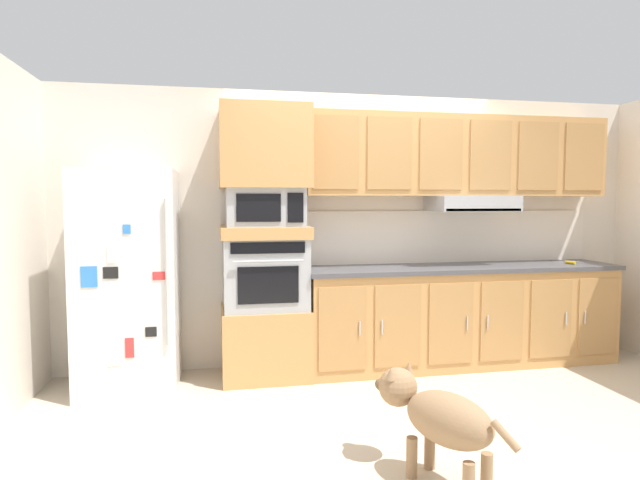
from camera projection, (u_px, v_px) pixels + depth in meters
name	position (u px, v px, depth m)	size (l,w,h in m)	color
ground_plane	(397.00, 399.00, 4.05)	(9.60, 9.60, 0.00)	beige
back_kitchen_wall	(359.00, 229.00, 5.04)	(6.20, 0.12, 2.50)	silver
refrigerator	(129.00, 280.00, 4.25)	(0.76, 0.73, 1.76)	white
oven_base_cabinet	(265.00, 342.00, 4.58)	(0.74, 0.62, 0.60)	tan
built_in_oven	(265.00, 273.00, 4.53)	(0.70, 0.62, 0.60)	#A8AAAF
appliance_mid_shelf	(265.00, 232.00, 4.51)	(0.74, 0.62, 0.10)	tan
microwave	(264.00, 207.00, 4.49)	(0.64, 0.54, 0.32)	#A8AAAF
appliance_upper_cabinet	(264.00, 148.00, 4.46)	(0.74, 0.62, 0.68)	tan
lower_cabinet_run	(461.00, 317.00, 4.92)	(2.89, 0.63, 0.88)	tan
countertop_slab	(462.00, 268.00, 4.89)	(2.93, 0.64, 0.04)	#4C4C51
backsplash_panel	(449.00, 236.00, 5.15)	(2.93, 0.02, 0.50)	white
upper_cabinet_with_hood	(459.00, 159.00, 4.94)	(2.89, 0.48, 0.88)	tan
screwdriver	(571.00, 262.00, 5.01)	(0.16, 0.14, 0.03)	yellow
dog	(437.00, 414.00, 2.85)	(0.53, 0.86, 0.57)	#997551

